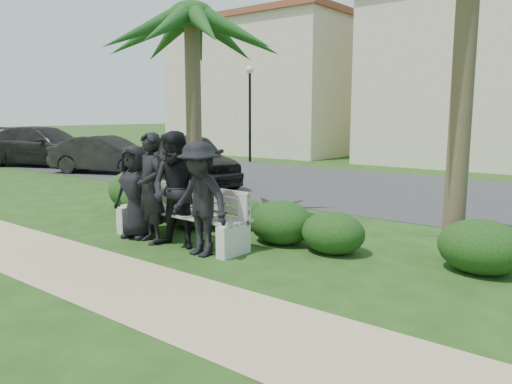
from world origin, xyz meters
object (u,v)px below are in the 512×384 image
(man_b, at_px, (150,188))
(car_c, at_px, (45,146))
(park_bench, at_px, (180,218))
(man_a, at_px, (136,192))
(car_a, at_px, (188,159))
(palm_left, at_px, (192,17))
(street_lamp, at_px, (250,96))
(man_c, at_px, (177,190))
(car_b, at_px, (107,155))
(man_d, at_px, (200,199))

(man_b, distance_m, car_c, 14.56)
(park_bench, bearing_deg, car_c, 160.10)
(man_a, relative_size, car_a, 0.35)
(man_a, distance_m, man_b, 0.50)
(palm_left, distance_m, car_a, 5.97)
(street_lamp, xyz_separation_m, man_c, (8.37, -12.14, -1.99))
(park_bench, relative_size, car_c, 0.48)
(man_c, relative_size, car_b, 0.46)
(street_lamp, bearing_deg, car_b, -101.96)
(man_b, relative_size, car_a, 0.40)
(street_lamp, xyz_separation_m, man_a, (7.31, -12.14, -2.12))
(street_lamp, distance_m, man_b, 14.61)
(street_lamp, bearing_deg, park_bench, -55.53)
(car_c, bearing_deg, car_a, -114.88)
(park_bench, height_order, car_c, car_c)
(man_a, distance_m, car_b, 10.31)
(car_a, xyz_separation_m, car_b, (-4.57, 0.28, -0.12))
(man_c, relative_size, palm_left, 0.38)
(man_d, relative_size, car_a, 0.37)
(man_d, relative_size, car_b, 0.43)
(street_lamp, xyz_separation_m, palm_left, (6.87, -10.26, 1.14))
(man_d, relative_size, car_c, 0.31)
(man_b, distance_m, man_d, 1.20)
(park_bench, xyz_separation_m, man_b, (-0.36, -0.33, 0.51))
(car_a, bearing_deg, car_b, 110.17)
(park_bench, relative_size, man_a, 1.63)
(man_b, height_order, car_b, man_b)
(man_c, height_order, car_b, man_c)
(man_d, distance_m, car_c, 15.69)
(man_a, height_order, car_c, man_a)
(man_a, distance_m, man_c, 1.07)
(street_lamp, distance_m, car_a, 7.89)
(palm_left, bearing_deg, man_a, -76.96)
(street_lamp, xyz_separation_m, man_b, (7.79, -12.20, -2.00))
(palm_left, xyz_separation_m, car_a, (-3.70, 3.35, -3.28))
(park_bench, xyz_separation_m, car_b, (-9.55, 5.24, 0.26))
(man_b, xyz_separation_m, palm_left, (-0.92, 1.95, 3.15))
(park_bench, distance_m, car_a, 7.04)
(street_lamp, distance_m, palm_left, 12.40)
(car_a, bearing_deg, man_d, -108.84)
(man_a, xyz_separation_m, man_c, (1.06, -0.00, 0.13))
(street_lamp, height_order, man_d, street_lamp)
(car_b, bearing_deg, man_a, -146.46)
(street_lamp, distance_m, man_c, 14.88)
(palm_left, relative_size, car_c, 0.89)
(man_c, distance_m, man_d, 0.62)
(man_d, distance_m, car_a, 7.89)
(man_d, bearing_deg, man_b, -179.01)
(man_c, xyz_separation_m, man_d, (0.61, -0.10, -0.07))
(street_lamp, distance_m, car_c, 9.04)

